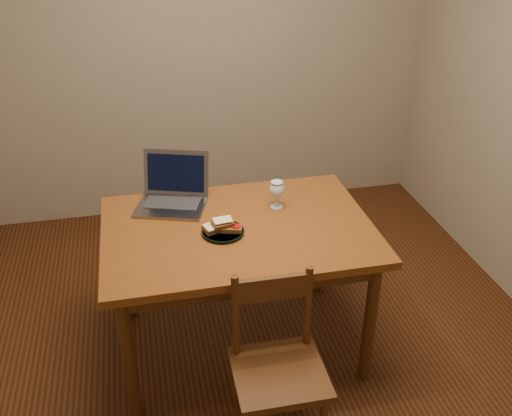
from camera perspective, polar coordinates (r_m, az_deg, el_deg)
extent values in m
cube|color=black|center=(3.23, -0.16, -13.19)|extent=(3.20, 3.20, 0.02)
cube|color=gray|center=(4.06, -5.23, 16.85)|extent=(3.20, 0.02, 2.60)
cube|color=gray|center=(1.23, 16.61, -17.24)|extent=(3.20, 0.02, 2.60)
cube|color=#56290E|center=(2.77, -1.81, -2.24)|extent=(1.30, 0.90, 0.04)
cylinder|color=#35190B|center=(2.68, -12.59, -14.46)|extent=(0.06, 0.06, 0.70)
cylinder|color=#35190B|center=(2.85, 11.31, -11.09)|extent=(0.06, 0.06, 0.70)
cylinder|color=#35190B|center=(3.26, -12.91, -5.53)|extent=(0.06, 0.06, 0.70)
cylinder|color=#35190B|center=(3.40, 6.59, -3.27)|extent=(0.06, 0.06, 0.70)
cube|color=#35190B|center=(2.49, 2.33, -16.26)|extent=(0.39, 0.37, 0.04)
cube|color=#35190B|center=(2.37, 1.65, -8.00)|extent=(0.31, 0.03, 0.11)
cylinder|color=black|center=(2.71, -3.31, -2.41)|extent=(0.20, 0.20, 0.02)
cube|color=slate|center=(2.94, -8.53, 0.07)|extent=(0.40, 0.34, 0.02)
cube|color=slate|center=(3.02, -8.00, 3.55)|extent=(0.35, 0.18, 0.23)
cube|color=black|center=(3.02, -8.00, 3.55)|extent=(0.30, 0.15, 0.19)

